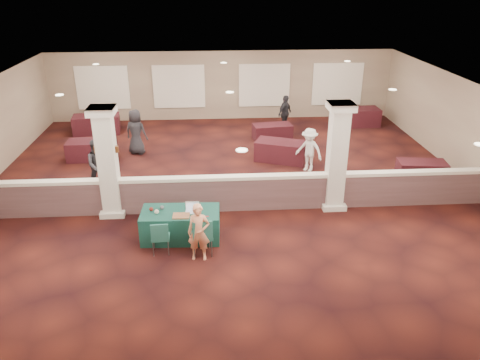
{
  "coord_description": "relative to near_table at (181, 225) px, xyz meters",
  "views": [
    {
      "loc": [
        -0.64,
        -13.85,
        6.47
      ],
      "look_at": [
        0.17,
        -2.0,
        1.18
      ],
      "focal_mm": 35.0,
      "sensor_mm": 36.0,
      "label": 1
    }
  ],
  "objects": [
    {
      "name": "yarn_red",
      "position": [
        -0.75,
        0.08,
        0.44
      ],
      "size": [
        0.11,
        0.11,
        0.11
      ],
      "primitive_type": "sphere",
      "color": "maroon",
      "rests_on": "near_table"
    },
    {
      "name": "screen_glow",
      "position": [
        0.32,
        0.05,
        0.51
      ],
      "size": [
        0.32,
        0.02,
        0.2
      ],
      "primitive_type": "cube",
      "rotation": [
        0.0,
        0.0,
        -0.04
      ],
      "color": "silver",
      "rests_on": "near_table"
    },
    {
      "name": "partition_wall",
      "position": [
        1.46,
        1.5,
        0.18
      ],
      "size": [
        15.6,
        0.28,
        1.1
      ],
      "color": "brown",
      "rests_on": "ground"
    },
    {
      "name": "far_table_back_right",
      "position": [
        7.6,
        9.5,
        0.01
      ],
      "size": [
        1.99,
        1.04,
        0.8
      ],
      "primitive_type": "cube",
      "rotation": [
        0.0,
        0.0,
        0.03
      ],
      "color": "black",
      "rests_on": "ground"
    },
    {
      "name": "ground",
      "position": [
        1.46,
        3.0,
        -0.39
      ],
      "size": [
        16.0,
        16.0,
        0.0
      ],
      "primitive_type": "plane",
      "color": "#411610",
      "rests_on": "ground"
    },
    {
      "name": "wall_back",
      "position": [
        1.46,
        11.0,
        1.21
      ],
      "size": [
        16.0,
        0.04,
        3.2
      ],
      "primitive_type": "cube",
      "color": "#826A5A",
      "rests_on": "ground"
    },
    {
      "name": "scissors",
      "position": [
        0.68,
        -0.33,
        0.4
      ],
      "size": [
        0.13,
        0.04,
        0.01
      ],
      "primitive_type": "cube",
      "rotation": [
        0.0,
        0.0,
        -0.04
      ],
      "color": "red",
      "rests_on": "near_table"
    },
    {
      "name": "conf_chair_main",
      "position": [
        0.57,
        -0.9,
        0.22
      ],
      "size": [
        0.57,
        0.58,
        1.03
      ],
      "rotation": [
        0.0,
        0.0,
        0.13
      ],
      "color": "#1E5851",
      "rests_on": "ground"
    },
    {
      "name": "far_table_front_center",
      "position": [
        3.46,
        5.36,
        -0.02
      ],
      "size": [
        2.06,
        1.54,
        0.75
      ],
      "primitive_type": "cube",
      "rotation": [
        0.0,
        0.0,
        -0.38
      ],
      "color": "black",
      "rests_on": "ground"
    },
    {
      "name": "column_left",
      "position": [
        -2.04,
        1.5,
        1.25
      ],
      "size": [
        0.72,
        0.72,
        3.2
      ],
      "color": "silver",
      "rests_on": "ground"
    },
    {
      "name": "far_table_front_left",
      "position": [
        -3.61,
        6.0,
        -0.03
      ],
      "size": [
        1.8,
        0.93,
        0.72
      ],
      "primitive_type": "cube",
      "rotation": [
        0.0,
        0.0,
        0.02
      ],
      "color": "black",
      "rests_on": "ground"
    },
    {
      "name": "near_table",
      "position": [
        0.0,
        0.0,
        0.0
      ],
      "size": [
        2.07,
        1.1,
        0.78
      ],
      "primitive_type": "cube",
      "rotation": [
        0.0,
        0.0,
        -0.04
      ],
      "color": "#113E36",
      "rests_on": "ground"
    },
    {
      "name": "wall_front",
      "position": [
        1.46,
        -5.0,
        1.21
      ],
      "size": [
        16.0,
        0.04,
        3.2
      ],
      "primitive_type": "cube",
      "color": "#826A5A",
      "rests_on": "ground"
    },
    {
      "name": "far_table_front_right",
      "position": [
        7.96,
        3.3,
        -0.07
      ],
      "size": [
        1.68,
        1.0,
        0.64
      ],
      "primitive_type": "cube",
      "rotation": [
        0.0,
        0.0,
        -0.14
      ],
      "color": "black",
      "rests_on": "ground"
    },
    {
      "name": "far_table_back_left",
      "position": [
        -4.1,
        9.18,
        0.01
      ],
      "size": [
        2.04,
        1.18,
        0.79
      ],
      "primitive_type": "cube",
      "rotation": [
        0.0,
        0.0,
        0.11
      ],
      "color": "black",
      "rests_on": "ground"
    },
    {
      "name": "knitting",
      "position": [
        0.04,
        -0.27,
        0.41
      ],
      "size": [
        0.44,
        0.34,
        0.03
      ],
      "primitive_type": "cube",
      "rotation": [
        0.0,
        0.0,
        -0.04
      ],
      "color": "#C4621F",
      "rests_on": "near_table"
    },
    {
      "name": "yarn_cream",
      "position": [
        -0.59,
        -0.08,
        0.45
      ],
      "size": [
        0.12,
        0.12,
        0.12
      ],
      "primitive_type": "sphere",
      "color": "#EDE6C3",
      "rests_on": "near_table"
    },
    {
      "name": "woman",
      "position": [
        0.5,
        -1.03,
        0.35
      ],
      "size": [
        0.56,
        0.4,
        1.48
      ],
      "primitive_type": "imported",
      "rotation": [
        0.0,
        0.0,
        -0.08
      ],
      "color": "#F09568",
      "rests_on": "ground"
    },
    {
      "name": "conf_chair_side",
      "position": [
        -0.47,
        -0.75,
        0.14
      ],
      "size": [
        0.47,
        0.48,
        0.9
      ],
      "rotation": [
        0.0,
        0.0,
        0.06
      ],
      "color": "#1E5851",
      "rests_on": "ground"
    },
    {
      "name": "ceiling",
      "position": [
        1.46,
        3.0,
        2.81
      ],
      "size": [
        16.0,
        16.0,
        0.02
      ],
      "primitive_type": "cube",
      "color": "white",
      "rests_on": "wall_back"
    },
    {
      "name": "attendee_a",
      "position": [
        -2.73,
        3.26,
        0.45
      ],
      "size": [
        0.92,
        0.71,
        1.69
      ],
      "primitive_type": "imported",
      "rotation": [
        0.0,
        0.0,
        0.37
      ],
      "color": "black",
      "rests_on": "ground"
    },
    {
      "name": "sconce_right",
      "position": [
        -1.76,
        1.5,
        1.61
      ],
      "size": [
        0.12,
        0.12,
        0.18
      ],
      "color": "brown",
      "rests_on": "column_left"
    },
    {
      "name": "attendee_c",
      "position": [
        4.15,
        8.89,
        0.41
      ],
      "size": [
        0.96,
        1.0,
        1.6
      ],
      "primitive_type": "imported",
      "rotation": [
        0.0,
        0.0,
        0.85
      ],
      "color": "black",
      "rests_on": "ground"
    },
    {
      "name": "wall_right",
      "position": [
        9.46,
        3.0,
        1.21
      ],
      "size": [
        0.04,
        16.0,
        3.2
      ],
      "primitive_type": "cube",
      "color": "#826A5A",
      "rests_on": "ground"
    },
    {
      "name": "sconce_left",
      "position": [
        -2.32,
        1.5,
        1.61
      ],
      "size": [
        0.12,
        0.12,
        0.18
      ],
      "color": "brown",
      "rests_on": "column_left"
    },
    {
      "name": "laptop_base",
      "position": [
        0.32,
        -0.07,
        0.4
      ],
      "size": [
        0.36,
        0.26,
        0.02
      ],
      "primitive_type": "cube",
      "rotation": [
        0.0,
        0.0,
        -0.04
      ],
      "color": "silver",
      "rests_on": "near_table"
    },
    {
      "name": "column_right",
      "position": [
        4.46,
        1.5,
        1.25
      ],
      "size": [
        0.72,
        0.72,
        3.2
      ],
      "color": "silver",
      "rests_on": "ground"
    },
    {
      "name": "yarn_grey",
      "position": [
        -0.48,
        0.15,
        0.45
      ],
      "size": [
        0.11,
        0.11,
        0.11
      ],
      "primitive_type": "sphere",
      "color": "#515055",
      "rests_on": "near_table"
    },
    {
      "name": "attendee_b",
      "position": [
        4.29,
        4.34,
        0.39
      ],
      "size": [
        1.06,
        0.99,
        1.56
      ],
      "primitive_type": "imported",
      "rotation": [
        0.0,
        0.0,
        -0.69
      ],
      "color": "silver",
      "rests_on": "ground"
    },
    {
      "name": "laptop_screen",
      "position": [
        0.32,
        0.06,
        0.53
      ],
      "size": [
        0.35,
        0.03,
        0.24
      ],
      "primitive_type": "cube",
      "rotation": [
        0.0,
        0.0,
        -0.04
      ],
      "color": "silver",
      "rests_on": "near_table"
    },
    {
      "name": "far_table_back_center",
      "position": [
        3.46,
        7.81,
        -0.07
      ],
      "size": [
        1.69,
        1.0,
        0.65
      ],
      "primitive_type": "cube",
      "rotation": [
        0.0,
        0.0,
        0.13
      ],
      "color": "black",
      "rests_on": "ground"
    },
    {
      "name": "attendee_d",
      "position": [
        -1.99,
        6.5,
        0.48
      ],
      "size": [
        0.97,
        0.72,
        1.74
      ],
      "primitive_type": "imported",
      "rotation": [
        0.0,
        0.0,
        2.81
      ],
      "color": "black",
      "rests_on": "ground"
    }
  ]
}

